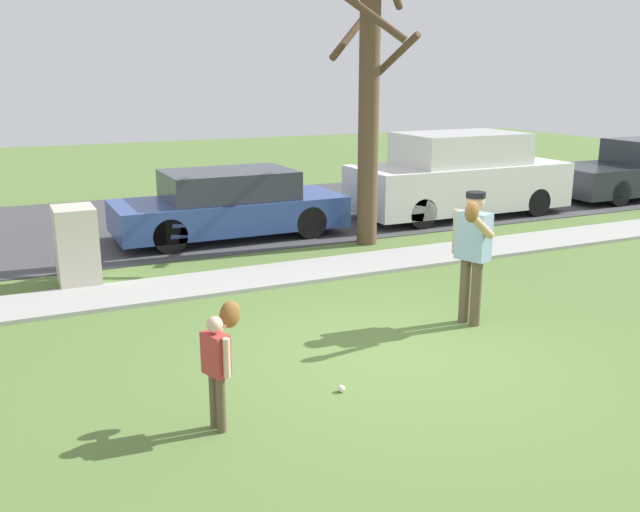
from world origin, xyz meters
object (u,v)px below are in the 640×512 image
parked_van_white (459,177)px  parked_pickup_dark (640,171)px  person_child (220,353)px  street_tree_near (369,96)px  utility_cabinet (76,246)px  parked_wagon_blue (229,205)px  person_adult (472,244)px  baseball (341,389)px

parked_van_white → parked_pickup_dark: size_ratio=0.96×
person_child → street_tree_near: (4.70, 5.74, 2.05)m
utility_cabinet → street_tree_near: street_tree_near is taller
parked_wagon_blue → parked_pickup_dark: size_ratio=0.87×
person_adult → parked_pickup_dark: (10.08, 6.07, -0.42)m
baseball → parked_van_white: 9.68m
person_child → street_tree_near: bearing=31.6°
utility_cabinet → street_tree_near: size_ratio=0.23×
person_child → utility_cabinet: size_ratio=0.93×
person_child → utility_cabinet: (-0.66, 5.27, -0.12)m
street_tree_near → parked_wagon_blue: (-2.24, 1.59, -2.12)m
parked_van_white → parked_pickup_dark: parked_van_white is taller
baseball → street_tree_near: street_tree_near is taller
baseball → parked_van_white: size_ratio=0.01×
parked_wagon_blue → parked_van_white: bearing=178.8°
baseball → parked_van_white: parked_van_white is taller
baseball → parked_wagon_blue: 7.29m
person_child → parked_pickup_dark: size_ratio=0.22×
person_adult → parked_wagon_blue: 6.24m
person_adult → street_tree_near: bearing=-121.2°
person_adult → baseball: size_ratio=23.60×
utility_cabinet → parked_van_white: parked_van_white is taller
parked_van_white → parked_pickup_dark: 5.93m
utility_cabinet → baseball: bearing=-68.8°
baseball → parked_pickup_dark: bearing=29.8°
person_adult → parked_pickup_dark: person_adult is taller
person_child → street_tree_near: size_ratio=0.22×
person_adult → utility_cabinet: bearing=-61.6°
person_child → parked_wagon_blue: 7.73m
person_adult → street_tree_near: (0.97, 4.51, 1.69)m
person_adult → parked_van_white: bearing=-143.9°
utility_cabinet → person_child: bearing=-82.8°
person_adult → utility_cabinet: size_ratio=1.43×
person_child → baseball: size_ratio=15.38×
person_child → parked_van_white: bearing=23.4°
person_adult → parked_wagon_blue: (-1.27, 6.09, -0.43)m
baseball → street_tree_near: (3.38, 5.58, 2.75)m
person_child → baseball: person_child is taller
street_tree_near → parked_van_white: street_tree_near is taller
person_adult → street_tree_near: street_tree_near is taller
person_child → parked_pickup_dark: (13.81, 7.31, -0.05)m
person_adult → person_child: bearing=-0.7°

